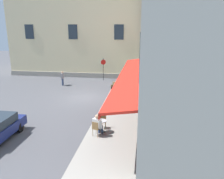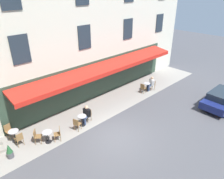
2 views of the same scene
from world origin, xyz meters
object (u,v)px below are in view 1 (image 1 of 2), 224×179
(cafe_chair_wicker_under_awning, at_px, (140,81))
(cafe_chair_wicker_kerbside, at_px, (103,120))
(potted_plant_mid_terrace, at_px, (127,77))
(cafe_chair_wicker_corner_left, at_px, (123,83))
(potted_plant_by_steps, at_px, (123,80))
(cafe_table_mid_terrace, at_px, (115,91))
(seated_companion_in_white, at_px, (98,124))
(potted_plant_entrance_right, at_px, (131,79))
(cafe_chair_wicker_facing_street, at_px, (115,92))
(seated_patron_in_black, at_px, (115,90))
(cafe_chair_wicker_back_row, at_px, (115,85))
(cafe_chair_wicker_near_door, at_px, (113,89))
(cafe_table_far_end, at_px, (134,82))
(cafe_chair_wicker_corner_right, at_px, (128,81))
(cafe_chair_wicker_by_window, at_px, (96,128))
(walking_pedestrian_in_grey, at_px, (62,77))
(cafe_table_streetside, at_px, (102,125))
(no_parking_sign, at_px, (103,65))
(cafe_table_near_entrance, at_px, (118,84))

(cafe_chair_wicker_under_awning, bearing_deg, cafe_chair_wicker_kerbside, 169.43)
(cafe_chair_wicker_under_awning, bearing_deg, potted_plant_mid_terrace, 34.02)
(cafe_chair_wicker_corner_left, xyz_separation_m, potted_plant_by_steps, (1.64, 0.09, -0.11))
(cafe_table_mid_terrace, distance_m, seated_companion_in_white, 7.72)
(cafe_chair_wicker_kerbside, bearing_deg, potted_plant_entrance_right, -4.75)
(cafe_table_mid_terrace, xyz_separation_m, cafe_chair_wicker_facing_street, (-0.62, -0.12, 0.06))
(seated_patron_in_black, bearing_deg, cafe_chair_wicker_back_row, 7.64)
(cafe_chair_wicker_kerbside, bearing_deg, potted_plant_mid_terrace, -2.26)
(cafe_chair_wicker_near_door, height_order, cafe_chair_wicker_kerbside, same)
(cafe_chair_wicker_corner_left, xyz_separation_m, cafe_table_far_end, (0.91, -1.09, -0.06))
(cafe_chair_wicker_facing_street, xyz_separation_m, seated_companion_in_white, (-7.09, 0.07, 0.15))
(cafe_chair_wicker_back_row, distance_m, cafe_chair_wicker_kerbside, 8.66)
(cafe_table_far_end, bearing_deg, cafe_chair_wicker_facing_street, 162.79)
(cafe_chair_wicker_corner_right, bearing_deg, potted_plant_entrance_right, -10.46)
(cafe_chair_wicker_by_window, relative_size, walking_pedestrian_in_grey, 0.58)
(seated_companion_in_white, bearing_deg, cafe_chair_wicker_kerbside, -5.71)
(cafe_chair_wicker_facing_street, xyz_separation_m, cafe_chair_wicker_kerbside, (-6.08, -0.03, 0.00))
(cafe_chair_wicker_facing_street, height_order, cafe_chair_wicker_by_window, same)
(cafe_chair_wicker_corner_left, distance_m, walking_pedestrian_in_grey, 6.51)
(cafe_table_streetside, height_order, potted_plant_mid_terrace, potted_plant_mid_terrace)
(potted_plant_mid_terrace, bearing_deg, no_parking_sign, 91.78)
(cafe_chair_wicker_near_door, height_order, potted_plant_entrance_right, cafe_chair_wicker_near_door)
(cafe_chair_wicker_facing_street, height_order, potted_plant_by_steps, cafe_chair_wicker_facing_street)
(seated_patron_in_black, relative_size, potted_plant_by_steps, 1.47)
(potted_plant_entrance_right, relative_size, potted_plant_by_steps, 0.95)
(cafe_chair_wicker_facing_street, height_order, potted_plant_mid_terrace, cafe_chair_wicker_facing_street)
(no_parking_sign, bearing_deg, cafe_table_far_end, -121.06)
(cafe_chair_wicker_by_window, bearing_deg, cafe_chair_wicker_facing_street, -1.18)
(cafe_table_near_entrance, xyz_separation_m, cafe_chair_wicker_by_window, (-10.43, 0.08, 0.06))
(cafe_chair_wicker_kerbside, xyz_separation_m, walking_pedestrian_in_grey, (9.82, 6.21, 0.36))
(cafe_chair_wicker_corner_left, relative_size, potted_plant_by_steps, 1.02)
(cafe_chair_wicker_corner_left, bearing_deg, walking_pedestrian_in_grey, 89.05)
(cafe_chair_wicker_by_window, xyz_separation_m, potted_plant_by_steps, (12.57, -0.38, -0.11))
(cafe_chair_wicker_near_door, relative_size, no_parking_sign, 0.35)
(cafe_table_far_end, bearing_deg, cafe_chair_wicker_by_window, 172.51)
(seated_patron_in_black, bearing_deg, cafe_chair_wicker_kerbside, -179.33)
(seated_companion_in_white, height_order, potted_plant_entrance_right, seated_companion_in_white)
(cafe_chair_wicker_near_door, bearing_deg, cafe_chair_wicker_corner_left, -15.20)
(cafe_table_far_end, bearing_deg, cafe_chair_wicker_under_awning, -81.07)
(seated_patron_in_black, bearing_deg, no_parking_sign, 18.82)
(cafe_chair_wicker_back_row, xyz_separation_m, walking_pedestrian_in_grey, (1.17, 5.82, 0.36))
(cafe_chair_wicker_under_awning, bearing_deg, cafe_chair_wicker_by_window, 169.64)
(cafe_table_far_end, bearing_deg, seated_companion_in_white, 172.77)
(cafe_chair_wicker_corner_right, relative_size, seated_companion_in_white, 0.70)
(cafe_chair_wicker_corner_right, bearing_deg, seated_companion_in_white, 175.82)
(cafe_chair_wicker_corner_right, distance_m, seated_companion_in_white, 11.62)
(cafe_chair_wicker_corner_right, bearing_deg, cafe_chair_wicker_corner_left, 151.76)
(cafe_chair_wicker_kerbside, xyz_separation_m, no_parking_sign, (12.84, 2.31, 1.25))
(cafe_table_near_entrance, distance_m, cafe_chair_wicker_facing_street, 3.14)
(seated_companion_in_white, distance_m, no_parking_sign, 14.07)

